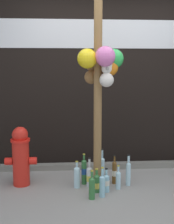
{
  "coord_description": "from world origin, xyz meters",
  "views": [
    {
      "loc": [
        -0.56,
        -2.82,
        1.45
      ],
      "look_at": [
        -0.33,
        0.54,
        0.94
      ],
      "focal_mm": 46.59,
      "sensor_mm": 36.0,
      "label": 1
    }
  ],
  "objects_px": {
    "fire_hydrant": "(21,156)",
    "bottle_4": "(99,174)",
    "bottle_11": "(102,167)",
    "memorial_post": "(100,50)",
    "bottle_1": "(118,179)",
    "bottle_2": "(77,176)",
    "bottle_7": "(97,183)",
    "bottle_9": "(114,172)",
    "bottle_0": "(84,171)",
    "bottle_5": "(92,187)",
    "bottle_10": "(128,172)",
    "bottle_3": "(89,176)",
    "bottle_6": "(102,185)",
    "bottle_8": "(106,182)"
  },
  "relations": [
    {
      "from": "bottle_0",
      "to": "bottle_10",
      "type": "xyz_separation_m",
      "value": [
        0.55,
        -0.08,
        -0.0
      ]
    },
    {
      "from": "bottle_3",
      "to": "bottle_11",
      "type": "height_order",
      "value": "bottle_11"
    },
    {
      "from": "bottle_11",
      "to": "bottle_3",
      "type": "bearing_deg",
      "value": -128.39
    },
    {
      "from": "bottle_1",
      "to": "bottle_5",
      "type": "relative_size",
      "value": 0.89
    },
    {
      "from": "fire_hydrant",
      "to": "bottle_4",
      "type": "bearing_deg",
      "value": -1.15
    },
    {
      "from": "bottle_2",
      "to": "bottle_5",
      "type": "bearing_deg",
      "value": -64.51
    },
    {
      "from": "bottle_7",
      "to": "bottle_8",
      "type": "bearing_deg",
      "value": 3.49
    },
    {
      "from": "bottle_0",
      "to": "bottle_11",
      "type": "relative_size",
      "value": 0.96
    },
    {
      "from": "bottle_0",
      "to": "bottle_10",
      "type": "height_order",
      "value": "bottle_10"
    },
    {
      "from": "bottle_9",
      "to": "bottle_10",
      "type": "relative_size",
      "value": 0.94
    },
    {
      "from": "bottle_2",
      "to": "bottle_9",
      "type": "distance_m",
      "value": 0.49
    },
    {
      "from": "bottle_5",
      "to": "bottle_11",
      "type": "distance_m",
      "value": 0.61
    },
    {
      "from": "bottle_4",
      "to": "bottle_5",
      "type": "height_order",
      "value": "bottle_5"
    },
    {
      "from": "bottle_2",
      "to": "bottle_7",
      "type": "distance_m",
      "value": 0.27
    },
    {
      "from": "bottle_10",
      "to": "bottle_6",
      "type": "bearing_deg",
      "value": -139.76
    },
    {
      "from": "memorial_post",
      "to": "bottle_1",
      "type": "bearing_deg",
      "value": -8.87
    },
    {
      "from": "bottle_9",
      "to": "bottle_6",
      "type": "bearing_deg",
      "value": -117.83
    },
    {
      "from": "bottle_6",
      "to": "bottle_8",
      "type": "xyz_separation_m",
      "value": [
        0.06,
        0.13,
        -0.02
      ]
    },
    {
      "from": "fire_hydrant",
      "to": "bottle_4",
      "type": "height_order",
      "value": "fire_hydrant"
    },
    {
      "from": "memorial_post",
      "to": "bottle_11",
      "type": "xyz_separation_m",
      "value": [
        0.07,
        0.29,
        -1.49
      ]
    },
    {
      "from": "bottle_7",
      "to": "bottle_11",
      "type": "xyz_separation_m",
      "value": [
        0.11,
        0.4,
        0.05
      ]
    },
    {
      "from": "bottle_7",
      "to": "bottle_8",
      "type": "height_order",
      "value": "same"
    },
    {
      "from": "bottle_8",
      "to": "bottle_11",
      "type": "height_order",
      "value": "bottle_11"
    },
    {
      "from": "fire_hydrant",
      "to": "bottle_1",
      "type": "relative_size",
      "value": 2.49
    },
    {
      "from": "bottle_6",
      "to": "bottle_9",
      "type": "height_order",
      "value": "bottle_9"
    },
    {
      "from": "memorial_post",
      "to": "bottle_0",
      "type": "relative_size",
      "value": 7.49
    },
    {
      "from": "bottle_5",
      "to": "bottle_10",
      "type": "distance_m",
      "value": 0.6
    },
    {
      "from": "memorial_post",
      "to": "bottle_11",
      "type": "bearing_deg",
      "value": 75.82
    },
    {
      "from": "bottle_3",
      "to": "bottle_4",
      "type": "bearing_deg",
      "value": 35.31
    },
    {
      "from": "bottle_8",
      "to": "bottle_10",
      "type": "xyz_separation_m",
      "value": [
        0.3,
        0.17,
        0.05
      ]
    },
    {
      "from": "bottle_1",
      "to": "bottle_4",
      "type": "distance_m",
      "value": 0.28
    },
    {
      "from": "bottle_10",
      "to": "memorial_post",
      "type": "bearing_deg",
      "value": -169.7
    },
    {
      "from": "bottle_9",
      "to": "bottle_1",
      "type": "bearing_deg",
      "value": -83.34
    },
    {
      "from": "bottle_4",
      "to": "bottle_11",
      "type": "bearing_deg",
      "value": 69.89
    },
    {
      "from": "fire_hydrant",
      "to": "bottle_2",
      "type": "distance_m",
      "value": 0.74
    },
    {
      "from": "bottle_9",
      "to": "bottle_10",
      "type": "distance_m",
      "value": 0.18
    },
    {
      "from": "bottle_2",
      "to": "bottle_7",
      "type": "xyz_separation_m",
      "value": [
        0.23,
        -0.15,
        -0.03
      ]
    },
    {
      "from": "memorial_post",
      "to": "bottle_9",
      "type": "xyz_separation_m",
      "value": [
        0.21,
        0.14,
        -1.5
      ]
    },
    {
      "from": "bottle_11",
      "to": "bottle_0",
      "type": "bearing_deg",
      "value": -149.58
    },
    {
      "from": "bottle_9",
      "to": "bottle_10",
      "type": "xyz_separation_m",
      "value": [
        0.16,
        -0.07,
        0.01
      ]
    },
    {
      "from": "bottle_10",
      "to": "bottle_0",
      "type": "bearing_deg",
      "value": 171.57
    },
    {
      "from": "fire_hydrant",
      "to": "bottle_7",
      "type": "distance_m",
      "value": 1.0
    },
    {
      "from": "fire_hydrant",
      "to": "bottle_6",
      "type": "relative_size",
      "value": 2.12
    },
    {
      "from": "bottle_6",
      "to": "bottle_10",
      "type": "relative_size",
      "value": 0.88
    },
    {
      "from": "bottle_1",
      "to": "bottle_10",
      "type": "relative_size",
      "value": 0.75
    },
    {
      "from": "fire_hydrant",
      "to": "bottle_10",
      "type": "height_order",
      "value": "fire_hydrant"
    },
    {
      "from": "fire_hydrant",
      "to": "bottle_0",
      "type": "bearing_deg",
      "value": -1.93
    },
    {
      "from": "bottle_0",
      "to": "bottle_2",
      "type": "distance_m",
      "value": 0.15
    },
    {
      "from": "bottle_3",
      "to": "bottle_10",
      "type": "height_order",
      "value": "bottle_10"
    },
    {
      "from": "bottle_8",
      "to": "bottle_7",
      "type": "bearing_deg",
      "value": -176.51
    }
  ]
}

